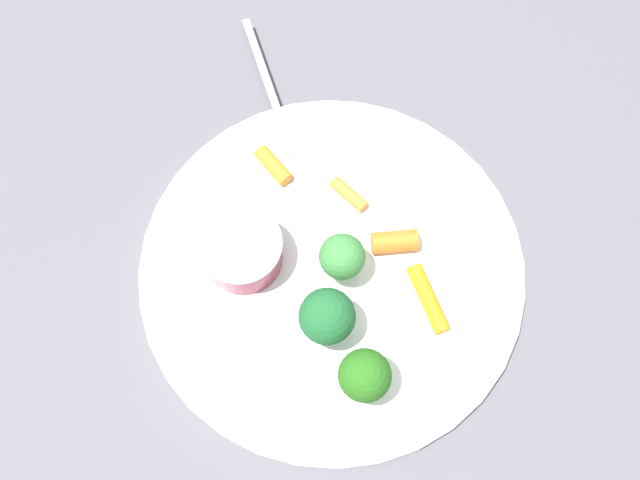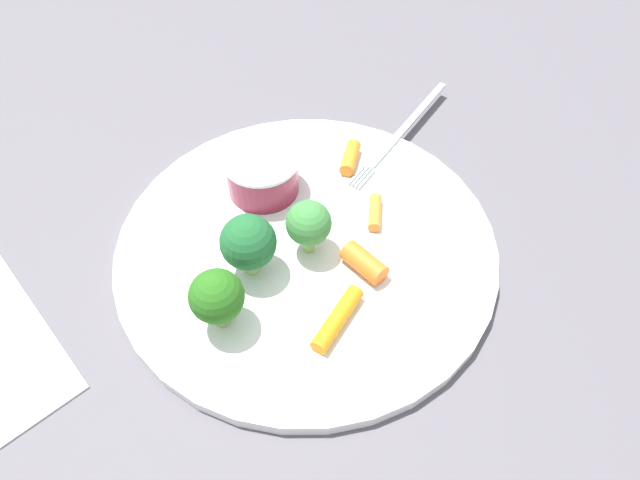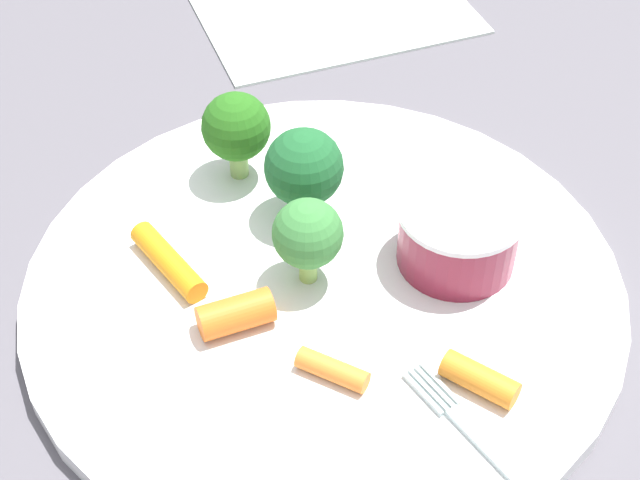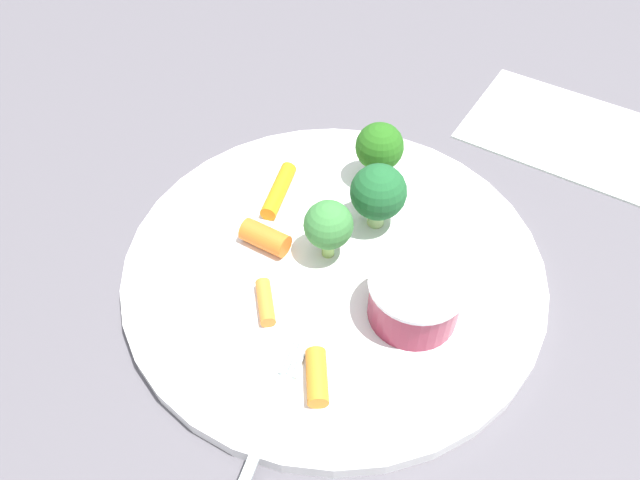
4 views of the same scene
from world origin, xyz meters
name	(u,v)px [view 4 (image 4 of 4)]	position (x,y,z in m)	size (l,w,h in m)	color
ground_plane	(334,270)	(0.00, 0.00, 0.00)	(2.40, 2.40, 0.00)	#545158
plate	(334,266)	(0.00, 0.00, 0.01)	(0.31, 0.31, 0.01)	white
sauce_cup	(415,297)	(0.07, 0.02, 0.03)	(0.07, 0.07, 0.04)	maroon
broccoli_floret_0	(324,228)	(-0.01, 0.00, 0.04)	(0.04, 0.04, 0.05)	#8CC15E
broccoli_floret_1	(379,148)	(-0.05, 0.08, 0.05)	(0.04, 0.04, 0.05)	#85AE5F
broccoli_floret_2	(378,193)	(-0.01, 0.05, 0.04)	(0.04, 0.04, 0.06)	#92BE71
carrot_stick_0	(265,302)	(0.01, -0.06, 0.02)	(0.01, 0.01, 0.04)	orange
carrot_stick_1	(265,238)	(-0.04, -0.04, 0.02)	(0.02, 0.02, 0.04)	orange
carrot_stick_2	(278,191)	(-0.08, 0.00, 0.02)	(0.01, 0.01, 0.06)	orange
carrot_stick_3	(317,377)	(0.08, -0.06, 0.02)	(0.01, 0.01, 0.04)	orange
fork	(252,463)	(0.10, -0.12, 0.01)	(0.12, 0.15, 0.00)	#AEC0C0
napkin	(576,134)	(-0.01, 0.28, 0.00)	(0.19, 0.13, 0.00)	white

